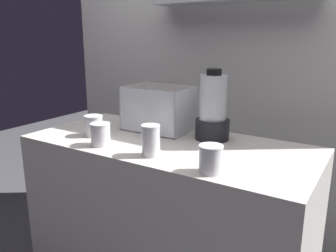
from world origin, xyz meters
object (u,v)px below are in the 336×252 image
Objects in this scene: juice_cup_mango_left at (101,135)px; juice_cup_mango_right at (211,161)px; juice_cup_pomegranate_middle at (151,143)px; blender_pitcher at (213,111)px; juice_cup_mango_far_left at (94,127)px; carrot_display_bin at (159,116)px.

juice_cup_mango_left is 0.99× the size of juice_cup_mango_right.
juice_cup_pomegranate_middle reaches higher than juice_cup_mango_left.
juice_cup_mango_far_left is at bearing -152.85° from blender_pitcher.
juice_cup_mango_far_left is 0.99× the size of juice_cup_mango_right.
carrot_display_bin reaches higher than juice_cup_pomegranate_middle.
juice_cup_pomegranate_middle is at bearing 172.85° from juice_cup_mango_right.
carrot_display_bin is at bearing 51.87° from juice_cup_mango_far_left.
juice_cup_mango_right is (0.58, -0.03, -0.00)m from juice_cup_mango_left.
blender_pitcher is at bearing 27.15° from juice_cup_mango_far_left.
carrot_display_bin reaches higher than juice_cup_mango_far_left.
blender_pitcher is (0.32, -0.00, 0.07)m from carrot_display_bin.
juice_cup_mango_far_left is 1.00× the size of juice_cup_mango_left.
carrot_display_bin is at bearing 118.82° from juice_cup_pomegranate_middle.
juice_cup_mango_right is (0.30, -0.04, -0.01)m from juice_cup_pomegranate_middle.
juice_cup_mango_far_left is 0.79× the size of juice_cup_pomegranate_middle.
juice_cup_mango_left is (-0.39, -0.38, -0.09)m from blender_pitcher.
blender_pitcher reaches higher than carrot_display_bin.
blender_pitcher reaches higher than juice_cup_pomegranate_middle.
blender_pitcher is at bearing -0.58° from carrot_display_bin.
blender_pitcher is 0.46m from juice_cup_mango_right.
carrot_display_bin is 0.35m from juice_cup_mango_far_left.
carrot_display_bin is 0.39m from juice_cup_mango_left.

